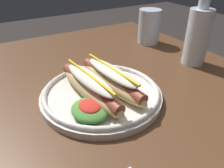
% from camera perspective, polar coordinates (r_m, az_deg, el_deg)
% --- Properties ---
extents(dining_table, '(1.20, 0.86, 0.74)m').
position_cam_1_polar(dining_table, '(0.58, 4.65, -14.04)').
color(dining_table, '#51331E').
rests_on(dining_table, ground_plane).
extents(hot_dog_plate, '(0.29, 0.29, 0.08)m').
position_cam_1_polar(hot_dog_plate, '(0.51, -2.96, -1.52)').
color(hot_dog_plate, silver).
rests_on(hot_dog_plate, dining_table).
extents(water_cup, '(0.08, 0.08, 0.13)m').
position_cam_1_polar(water_cup, '(0.87, 9.65, 14.56)').
color(water_cup, silver).
rests_on(water_cup, dining_table).
extents(glass_bottle, '(0.07, 0.07, 0.26)m').
position_cam_1_polar(glass_bottle, '(0.72, 21.52, 12.17)').
color(glass_bottle, silver).
rests_on(glass_bottle, dining_table).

